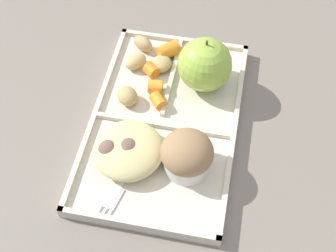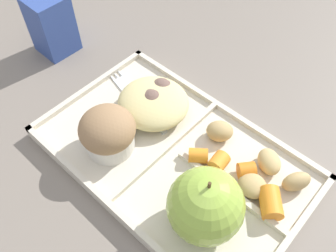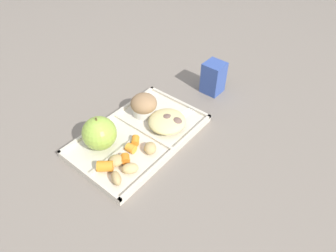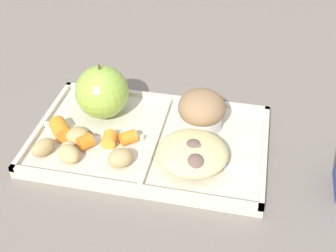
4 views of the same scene
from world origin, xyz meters
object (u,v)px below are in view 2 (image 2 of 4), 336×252
lunch_tray (173,157)px  milk_carton (52,25)px  bran_muffin (108,132)px  plastic_fork (133,96)px  green_apple (205,206)px

lunch_tray → milk_carton: size_ratio=3.54×
bran_muffin → plastic_fork: size_ratio=0.50×
bran_muffin → green_apple: bearing=180.0°
lunch_tray → milk_carton: milk_carton is taller
plastic_fork → milk_carton: size_ratio=1.48×
lunch_tray → green_apple: green_apple is taller
lunch_tray → green_apple: 0.11m
milk_carton → plastic_fork: bearing=-178.7°
lunch_tray → milk_carton: bearing=-6.6°
milk_carton → bran_muffin: bearing=161.3°
bran_muffin → lunch_tray: bearing=-147.4°
lunch_tray → plastic_fork: size_ratio=2.39×
bran_muffin → plastic_fork: bran_muffin is taller
lunch_tray → bran_muffin: (0.08, 0.05, 0.04)m
lunch_tray → bran_muffin: bearing=32.6°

